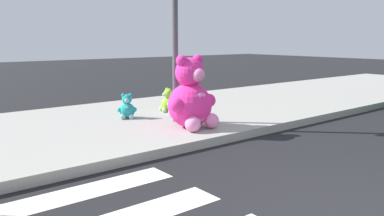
{
  "coord_description": "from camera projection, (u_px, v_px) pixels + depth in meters",
  "views": [
    {
      "loc": [
        -3.31,
        -1.54,
        1.73
      ],
      "look_at": [
        0.77,
        3.6,
        0.55
      ],
      "focal_mm": 36.15,
      "sensor_mm": 36.0,
      "label": 1
    }
  ],
  "objects": [
    {
      "name": "plush_teal",
      "position": [
        127.0,
        108.0,
        7.76
      ],
      "size": [
        0.35,
        0.36,
        0.5
      ],
      "color": "teal",
      "rests_on": "sidewalk"
    },
    {
      "name": "plush_pink_large",
      "position": [
        191.0,
        99.0,
        6.9
      ],
      "size": [
        1.01,
        0.88,
        1.3
      ],
      "color": "#F22D93",
      "rests_on": "sidewalk"
    },
    {
      "name": "sidewalk",
      "position": [
        110.0,
        125.0,
        7.52
      ],
      "size": [
        28.0,
        4.4,
        0.15
      ],
      "primitive_type": "cube",
      "color": "#9E9B93",
      "rests_on": "ground_plane"
    },
    {
      "name": "plush_lavender",
      "position": [
        176.0,
        105.0,
        8.13
      ],
      "size": [
        0.35,
        0.34,
        0.49
      ],
      "color": "#B28CD8",
      "rests_on": "sidewalk"
    },
    {
      "name": "sign_pole",
      "position": [
        175.0,
        32.0,
        7.2
      ],
      "size": [
        0.56,
        0.11,
        3.2
      ],
      "color": "#4C4C51",
      "rests_on": "sidewalk"
    },
    {
      "name": "plush_lime",
      "position": [
        168.0,
        102.0,
        8.49
      ],
      "size": [
        0.36,
        0.39,
        0.52
      ],
      "color": "#8CD133",
      "rests_on": "sidewalk"
    }
  ]
}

